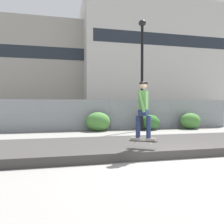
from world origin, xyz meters
name	(u,v)px	position (x,y,z in m)	size (l,w,h in m)	color
ground_plane	(192,168)	(0.00, 0.00, 0.00)	(120.00, 120.00, 0.00)	gray
gravel_berm	(151,145)	(0.00, 2.49, 0.13)	(14.50, 3.30, 0.26)	#3D3A38
skateboard	(143,141)	(-0.77, 1.27, 0.48)	(0.78, 0.61, 0.07)	black
skater	(143,107)	(-0.77, 1.27, 1.46)	(0.66, 0.61, 1.70)	gray
chain_fence	(111,115)	(0.00, 8.63, 0.93)	(16.06, 0.06, 1.85)	gray
street_lamp	(142,62)	(1.69, 7.80, 4.05)	(0.44, 0.44, 6.47)	black
parked_car_near	(68,115)	(-2.42, 11.51, 0.84)	(4.40, 1.96, 1.66)	navy
library_building	(29,69)	(-9.20, 51.33, 9.68)	(31.27, 15.81, 19.36)	gray
office_block	(151,60)	(18.47, 45.95, 12.17)	(31.99, 13.37, 24.34)	#B2AFA8
shrub_left	(98,122)	(-0.86, 8.22, 0.55)	(1.43, 1.17, 1.10)	#477F38
shrub_center	(150,122)	(2.32, 8.09, 0.47)	(1.21, 0.99, 0.93)	#336B2D
shrub_right	(190,121)	(5.05, 8.03, 0.50)	(1.30, 1.07, 1.01)	#477F38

